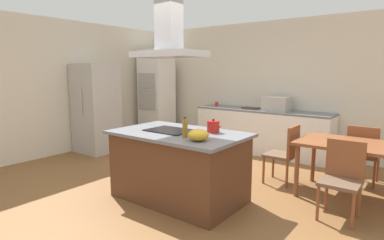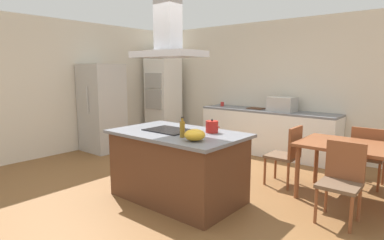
# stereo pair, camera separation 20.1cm
# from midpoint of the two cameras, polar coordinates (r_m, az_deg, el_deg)

# --- Properties ---
(ground) EXTENTS (16.00, 16.00, 0.00)m
(ground) POSITION_cam_midpoint_polar(r_m,az_deg,el_deg) (5.51, 9.25, -9.07)
(ground) COLOR brown
(wall_back) EXTENTS (7.20, 0.10, 2.70)m
(wall_back) POSITION_cam_midpoint_polar(r_m,az_deg,el_deg) (6.82, 17.08, 5.66)
(wall_back) COLOR beige
(wall_back) RESTS_ON ground
(wall_left) EXTENTS (0.10, 8.80, 2.70)m
(wall_left) POSITION_cam_midpoint_polar(r_m,az_deg,el_deg) (7.31, -16.77, 5.86)
(wall_left) COLOR beige
(wall_left) RESTS_ON ground
(kitchen_island) EXTENTS (1.72, 1.06, 0.90)m
(kitchen_island) POSITION_cam_midpoint_polar(r_m,az_deg,el_deg) (4.20, -1.19, -8.16)
(kitchen_island) COLOR #59331E
(kitchen_island) RESTS_ON ground
(cooktop) EXTENTS (0.60, 0.44, 0.01)m
(cooktop) POSITION_cam_midpoint_polar(r_m,az_deg,el_deg) (4.19, -2.77, -1.84)
(cooktop) COLOR black
(cooktop) RESTS_ON kitchen_island
(tea_kettle) EXTENTS (0.21, 0.16, 0.18)m
(tea_kettle) POSITION_cam_midpoint_polar(r_m,az_deg,el_deg) (4.06, 5.04, -1.21)
(tea_kettle) COLOR #B21E19
(tea_kettle) RESTS_ON kitchen_island
(olive_oil_bottle) EXTENTS (0.06, 0.06, 0.24)m
(olive_oil_bottle) POSITION_cam_midpoint_polar(r_m,az_deg,el_deg) (3.75, -0.22, -1.60)
(olive_oil_bottle) COLOR olive
(olive_oil_bottle) RESTS_ON kitchen_island
(mixing_bowl) EXTENTS (0.24, 0.24, 0.13)m
(mixing_bowl) POSITION_cam_midpoint_polar(r_m,az_deg,el_deg) (3.57, 2.10, -2.71)
(mixing_bowl) COLOR gold
(mixing_bowl) RESTS_ON kitchen_island
(back_counter) EXTENTS (2.79, 0.62, 0.90)m
(back_counter) POSITION_cam_midpoint_polar(r_m,az_deg,el_deg) (6.66, 14.11, -2.09)
(back_counter) COLOR white
(back_counter) RESTS_ON ground
(countertop_microwave) EXTENTS (0.50, 0.38, 0.28)m
(countertop_microwave) POSITION_cam_midpoint_polar(r_m,az_deg,el_deg) (6.45, 16.76, 2.75)
(countertop_microwave) COLOR #B2AFAA
(countertop_microwave) RESTS_ON back_counter
(coffee_mug_red) EXTENTS (0.08, 0.08, 0.09)m
(coffee_mug_red) POSITION_cam_midpoint_polar(r_m,az_deg,el_deg) (7.18, 6.27, 2.88)
(coffee_mug_red) COLOR red
(coffee_mug_red) RESTS_ON back_counter
(cutting_board) EXTENTS (0.34, 0.24, 0.02)m
(cutting_board) POSITION_cam_midpoint_polar(r_m,az_deg,el_deg) (6.76, 12.31, 2.06)
(cutting_board) COLOR #59331E
(cutting_board) RESTS_ON back_counter
(wall_oven_stack) EXTENTS (0.70, 0.66, 2.20)m
(wall_oven_stack) POSITION_cam_midpoint_polar(r_m,az_deg,el_deg) (7.95, -4.50, 4.61)
(wall_oven_stack) COLOR white
(wall_oven_stack) RESTS_ON ground
(refrigerator) EXTENTS (0.80, 0.73, 1.82)m
(refrigerator) POSITION_cam_midpoint_polar(r_m,az_deg,el_deg) (6.90, -15.07, 2.11)
(refrigerator) COLOR #B2AFAA
(refrigerator) RESTS_ON ground
(dining_table) EXTENTS (1.40, 0.90, 0.75)m
(dining_table) POSITION_cam_midpoint_polar(r_m,az_deg,el_deg) (4.61, 28.73, -4.99)
(dining_table) COLOR brown
(dining_table) RESTS_ON ground
(chair_facing_back_wall) EXTENTS (0.42, 0.42, 0.89)m
(chair_facing_back_wall) POSITION_cam_midpoint_polar(r_m,az_deg,el_deg) (5.28, 30.02, -5.20)
(chair_facing_back_wall) COLOR brown
(chair_facing_back_wall) RESTS_ON ground
(chair_at_left_end) EXTENTS (0.42, 0.42, 0.89)m
(chair_at_left_end) POSITION_cam_midpoint_polar(r_m,az_deg,el_deg) (4.89, 17.99, -5.49)
(chair_at_left_end) COLOR brown
(chair_at_left_end) RESTS_ON ground
(chair_facing_island) EXTENTS (0.42, 0.42, 0.89)m
(chair_facing_island) POSITION_cam_midpoint_polar(r_m,az_deg,el_deg) (4.02, 26.67, -9.11)
(chair_facing_island) COLOR brown
(chair_facing_island) RESTS_ON ground
(range_hood) EXTENTS (0.90, 0.55, 0.78)m
(range_hood) POSITION_cam_midpoint_polar(r_m,az_deg,el_deg) (4.14, -2.90, 14.65)
(range_hood) COLOR #ADADB2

